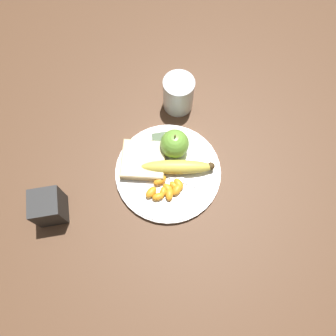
% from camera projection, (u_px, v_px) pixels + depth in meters
% --- Properties ---
extents(ground_plane, '(3.00, 3.00, 0.00)m').
position_uv_depth(ground_plane, '(168.00, 173.00, 0.79)').
color(ground_plane, brown).
extents(plate, '(0.25, 0.25, 0.01)m').
position_uv_depth(plate, '(168.00, 172.00, 0.78)').
color(plate, white).
rests_on(plate, ground_plane).
extents(juice_glass, '(0.08, 0.08, 0.10)m').
position_uv_depth(juice_glass, '(178.00, 95.00, 0.82)').
color(juice_glass, silver).
rests_on(juice_glass, ground_plane).
extents(apple, '(0.07, 0.07, 0.08)m').
position_uv_depth(apple, '(175.00, 144.00, 0.77)').
color(apple, '#72B23D').
rests_on(apple, plate).
extents(banana, '(0.18, 0.06, 0.03)m').
position_uv_depth(banana, '(178.00, 166.00, 0.77)').
color(banana, '#E0CC4C').
rests_on(banana, plate).
extents(bread_slice, '(0.12, 0.12, 0.02)m').
position_uv_depth(bread_slice, '(143.00, 160.00, 0.78)').
color(bread_slice, tan).
rests_on(bread_slice, plate).
extents(fork, '(0.16, 0.10, 0.00)m').
position_uv_depth(fork, '(169.00, 176.00, 0.77)').
color(fork, '#B2B2B7').
rests_on(fork, plate).
extents(jam_packet, '(0.04, 0.03, 0.02)m').
position_uv_depth(jam_packet, '(160.00, 140.00, 0.80)').
color(jam_packet, white).
rests_on(jam_packet, plate).
extents(orange_segment_0, '(0.03, 0.03, 0.02)m').
position_uv_depth(orange_segment_0, '(160.00, 175.00, 0.77)').
color(orange_segment_0, orange).
rests_on(orange_segment_0, plate).
extents(orange_segment_1, '(0.03, 0.04, 0.02)m').
position_uv_depth(orange_segment_1, '(179.00, 184.00, 0.76)').
color(orange_segment_1, orange).
rests_on(orange_segment_1, plate).
extents(orange_segment_2, '(0.03, 0.03, 0.01)m').
position_uv_depth(orange_segment_2, '(174.00, 185.00, 0.76)').
color(orange_segment_2, orange).
rests_on(orange_segment_2, plate).
extents(orange_segment_3, '(0.03, 0.03, 0.02)m').
position_uv_depth(orange_segment_3, '(168.00, 188.00, 0.76)').
color(orange_segment_3, orange).
rests_on(orange_segment_3, plate).
extents(orange_segment_4, '(0.04, 0.04, 0.02)m').
position_uv_depth(orange_segment_4, '(177.00, 189.00, 0.75)').
color(orange_segment_4, orange).
rests_on(orange_segment_4, plate).
extents(orange_segment_5, '(0.02, 0.03, 0.01)m').
position_uv_depth(orange_segment_5, '(163.00, 191.00, 0.75)').
color(orange_segment_5, orange).
rests_on(orange_segment_5, plate).
extents(orange_segment_6, '(0.04, 0.03, 0.02)m').
position_uv_depth(orange_segment_6, '(151.00, 192.00, 0.75)').
color(orange_segment_6, orange).
rests_on(orange_segment_6, plate).
extents(orange_segment_7, '(0.02, 0.03, 0.02)m').
position_uv_depth(orange_segment_7, '(169.00, 194.00, 0.75)').
color(orange_segment_7, orange).
rests_on(orange_segment_7, plate).
extents(orange_segment_8, '(0.04, 0.03, 0.02)m').
position_uv_depth(orange_segment_8, '(160.00, 180.00, 0.76)').
color(orange_segment_8, orange).
rests_on(orange_segment_8, plate).
extents(orange_segment_9, '(0.03, 0.02, 0.02)m').
position_uv_depth(orange_segment_9, '(158.00, 197.00, 0.75)').
color(orange_segment_9, orange).
rests_on(orange_segment_9, plate).
extents(condiment_caddy, '(0.06, 0.06, 0.09)m').
position_uv_depth(condiment_caddy, '(49.00, 207.00, 0.72)').
color(condiment_caddy, '#2D2D2D').
rests_on(condiment_caddy, ground_plane).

